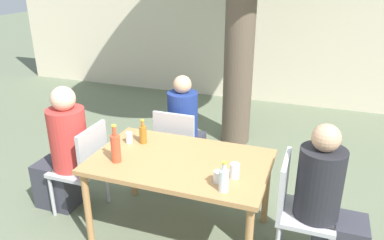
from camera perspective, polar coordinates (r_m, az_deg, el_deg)
The scene contains 15 objects.
ground_plane at distance 3.63m, azimuth -1.66°, elevation -16.57°, with size 30.00×30.00×0.00m, color #667056.
cafe_building_wall at distance 6.74m, azimuth 10.90°, elevation 14.38°, with size 10.00×0.08×2.80m.
dining_table_front at distance 3.25m, azimuth -1.79°, elevation -7.25°, with size 1.51×0.94×0.75m.
patio_chair_0 at distance 3.75m, azimuth -16.06°, elevation -6.47°, with size 0.44×0.44×0.92m.
patio_chair_1 at distance 3.16m, azimuth 15.63°, elevation -12.33°, with size 0.44×0.44×0.92m.
patio_chair_2 at distance 3.99m, azimuth -2.15°, elevation -3.74°, with size 0.44×0.44×0.92m.
person_seated_0 at distance 3.86m, azimuth -18.95°, elevation -5.05°, with size 0.58×0.35×1.28m.
person_seated_1 at distance 3.14m, azimuth 20.01°, elevation -12.38°, with size 0.57×0.35×1.24m.
person_seated_2 at distance 4.18m, azimuth -0.97°, elevation -2.06°, with size 0.32×0.56×1.24m.
amber_bottle_0 at distance 3.49m, azimuth -7.48°, elevation -2.12°, with size 0.07×0.07×0.24m.
soda_bottle_1 at distance 3.19m, azimuth -11.55°, elevation -4.13°, with size 0.08×0.08×0.33m.
water_bottle_2 at distance 2.76m, azimuth 4.86°, elevation -9.06°, with size 0.07×0.07×0.24m.
drinking_glass_0 at distance 3.53m, azimuth -9.56°, elevation -2.68°, with size 0.06×0.06×0.11m.
drinking_glass_1 at distance 2.94m, azimuth 6.51°, elevation -7.71°, with size 0.08×0.08×0.12m.
drinking_glass_2 at distance 2.88m, azimuth 4.03°, elevation -8.62°, with size 0.08×0.08×0.09m.
Camera 1 is at (1.05, -2.63, 2.27)m, focal length 35.00 mm.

